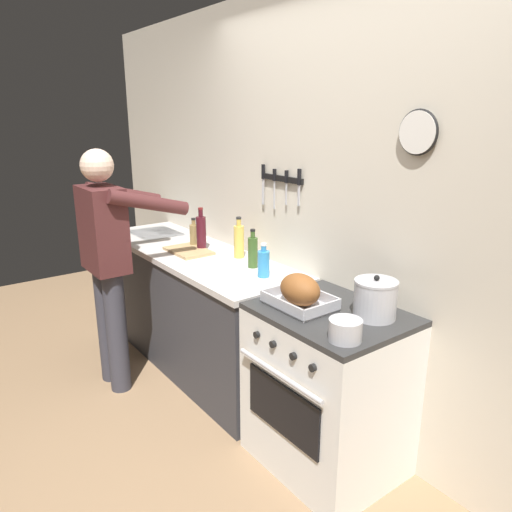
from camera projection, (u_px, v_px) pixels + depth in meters
wall_back at (352, 219)px, 2.72m from camera, size 6.00×0.13×2.60m
counter_block at (195, 306)px, 3.69m from camera, size 2.03×0.65×0.90m
stove at (327, 389)px, 2.59m from camera, size 0.76×0.67×0.90m
person_cook at (109, 256)px, 3.23m from camera, size 0.51×0.63×1.66m
roasting_pan at (300, 292)px, 2.50m from camera, size 0.35×0.26×0.18m
stock_pot at (375, 299)px, 2.36m from camera, size 0.21×0.21×0.22m
saucepan at (345, 330)px, 2.13m from camera, size 0.15×0.15×0.10m
cutting_board at (189, 251)px, 3.51m from camera, size 0.36×0.24×0.02m
bottle_wine_red at (201, 232)px, 3.54m from camera, size 0.07×0.07×0.32m
bottle_cooking_oil at (239, 241)px, 3.35m from camera, size 0.07×0.07×0.29m
bottle_dish_soap at (264, 263)px, 2.96m from camera, size 0.07×0.07×0.21m
bottle_olive_oil at (253, 251)px, 3.14m from camera, size 0.06×0.06×0.26m
bottle_vinegar at (194, 235)px, 3.63m from camera, size 0.06×0.06×0.22m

